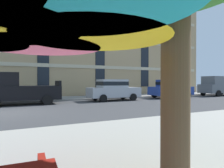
{
  "coord_description": "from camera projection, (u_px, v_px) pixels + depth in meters",
  "views": [
    {
      "loc": [
        0.61,
        -11.2,
        1.58
      ],
      "look_at": [
        7.62,
        3.2,
        1.4
      ],
      "focal_mm": 31.65,
      "sensor_mm": 36.0,
      "label": 1
    }
  ],
  "objects": [
    {
      "name": "ground_plane",
      "position": [
        3.0,
        114.0,
        9.82
      ],
      "size": [
        120.0,
        120.0,
        0.0
      ],
      "primitive_type": "plane",
      "color": "#424244"
    },
    {
      "name": "sidewalk_far",
      "position": [
        8.0,
        101.0,
        15.93
      ],
      "size": [
        56.0,
        3.6,
        0.12
      ],
      "primitive_type": "cube",
      "color": "gray",
      "rests_on": "ground"
    },
    {
      "name": "apartment_building",
      "position": [
        10.0,
        14.0,
        23.19
      ],
      "size": [
        47.81,
        12.08,
        19.2
      ],
      "color": "tan",
      "rests_on": "ground"
    },
    {
      "name": "pickup_black",
      "position": [
        18.0,
        90.0,
        13.44
      ],
      "size": [
        5.1,
        2.12,
        2.2
      ],
      "color": "black",
      "rests_on": "ground"
    },
    {
      "name": "sedan_silver",
      "position": [
        113.0,
        89.0,
        16.63
      ],
      "size": [
        4.4,
        1.98,
        1.78
      ],
      "color": "#A8AAB2",
      "rests_on": "ground"
    },
    {
      "name": "sedan_blue",
      "position": [
        171.0,
        88.0,
        19.39
      ],
      "size": [
        4.4,
        1.98,
        1.78
      ],
      "color": "navy",
      "rests_on": "ground"
    },
    {
      "name": "pickup_gray",
      "position": [
        218.0,
        87.0,
        22.5
      ],
      "size": [
        5.1,
        2.12,
        2.2
      ],
      "color": "slate",
      "rests_on": "ground"
    }
  ]
}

